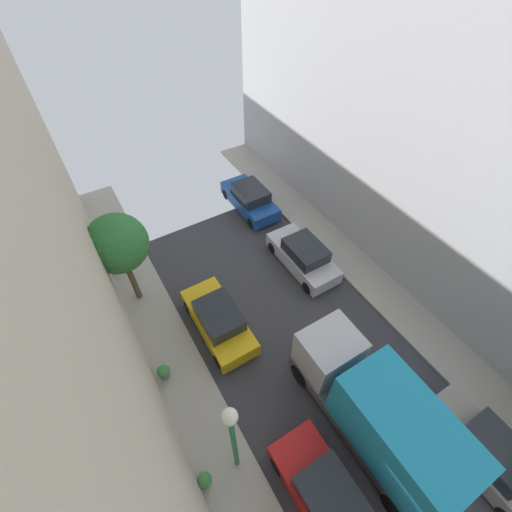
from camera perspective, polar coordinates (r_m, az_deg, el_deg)
ground at (r=14.94m, az=25.04°, el=-32.35°), size 32.00×32.00×0.00m
sidewalk_right at (r=17.35m, az=36.30°, el=-20.35°), size 2.00×44.00×0.15m
parked_car_left_2 at (r=13.42m, az=11.59°, el=-34.27°), size 1.78×4.20×1.57m
parked_car_left_3 at (r=15.50m, az=-6.13°, el=-10.41°), size 1.78×4.20×1.57m
parked_car_right_2 at (r=15.53m, az=33.45°, el=-25.13°), size 1.78×4.20×1.57m
parked_car_right_3 at (r=17.86m, az=7.73°, el=0.01°), size 1.78×4.20×1.57m
parked_car_right_4 at (r=21.06m, az=-1.00°, el=9.33°), size 1.78×4.20×1.57m
delivery_truck at (r=13.30m, az=19.39°, el=-23.08°), size 2.26×6.60×3.38m
street_tree_0 at (r=15.12m, az=-21.69°, el=1.86°), size 2.50×2.50×4.88m
potted_plant_1 at (r=18.88m, az=-21.93°, el=-1.31°), size 0.55×0.55×0.78m
potted_plant_2 at (r=14.94m, az=-14.84°, el=-17.83°), size 0.51×0.51×0.75m
potted_plant_4 at (r=13.57m, az=-8.38°, el=-32.59°), size 0.49×0.49×0.75m
lamp_post at (r=10.71m, az=-3.86°, el=-27.08°), size 0.44×0.44×5.06m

